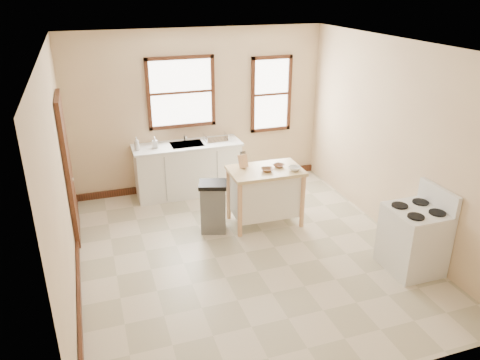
% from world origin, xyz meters
% --- Properties ---
extents(floor, '(5.00, 5.00, 0.00)m').
position_xyz_m(floor, '(0.00, 0.00, 0.00)').
color(floor, beige).
rests_on(floor, ground).
extents(ceiling, '(5.00, 5.00, 0.00)m').
position_xyz_m(ceiling, '(0.00, 0.00, 2.80)').
color(ceiling, white).
rests_on(ceiling, ground).
extents(wall_back, '(4.50, 0.04, 2.80)m').
position_xyz_m(wall_back, '(0.00, 2.50, 1.40)').
color(wall_back, beige).
rests_on(wall_back, ground).
extents(wall_left, '(0.04, 5.00, 2.80)m').
position_xyz_m(wall_left, '(-2.25, 0.00, 1.40)').
color(wall_left, beige).
rests_on(wall_left, ground).
extents(wall_right, '(0.04, 5.00, 2.80)m').
position_xyz_m(wall_right, '(2.25, 0.00, 1.40)').
color(wall_right, beige).
rests_on(wall_right, ground).
extents(window_main, '(1.17, 0.06, 1.22)m').
position_xyz_m(window_main, '(-0.30, 2.48, 1.75)').
color(window_main, '#361B0E').
rests_on(window_main, wall_back).
extents(window_side, '(0.77, 0.06, 1.37)m').
position_xyz_m(window_side, '(1.35, 2.48, 1.60)').
color(window_side, '#361B0E').
rests_on(window_side, wall_back).
extents(door_left, '(0.06, 0.90, 2.10)m').
position_xyz_m(door_left, '(-2.21, 1.30, 1.05)').
color(door_left, '#361B0E').
rests_on(door_left, ground).
extents(baseboard_back, '(4.50, 0.04, 0.12)m').
position_xyz_m(baseboard_back, '(0.00, 2.47, 0.06)').
color(baseboard_back, '#361B0E').
rests_on(baseboard_back, ground).
extents(baseboard_left, '(0.04, 5.00, 0.12)m').
position_xyz_m(baseboard_left, '(-2.22, 0.00, 0.06)').
color(baseboard_left, '#361B0E').
rests_on(baseboard_left, ground).
extents(sink_counter, '(1.86, 0.62, 0.92)m').
position_xyz_m(sink_counter, '(-0.30, 2.20, 0.46)').
color(sink_counter, white).
rests_on(sink_counter, ground).
extents(faucet, '(0.03, 0.03, 0.22)m').
position_xyz_m(faucet, '(-0.30, 2.38, 1.03)').
color(faucet, silver).
rests_on(faucet, sink_counter).
extents(soap_bottle_a, '(0.10, 0.10, 0.23)m').
position_xyz_m(soap_bottle_a, '(-1.15, 2.15, 1.03)').
color(soap_bottle_a, '#B2B2B2').
rests_on(soap_bottle_a, sink_counter).
extents(soap_bottle_b, '(0.10, 0.10, 0.20)m').
position_xyz_m(soap_bottle_b, '(-0.85, 2.17, 1.02)').
color(soap_bottle_b, '#B2B2B2').
rests_on(soap_bottle_b, sink_counter).
extents(dish_rack, '(0.48, 0.41, 0.10)m').
position_xyz_m(dish_rack, '(0.22, 2.22, 0.97)').
color(dish_rack, silver).
rests_on(dish_rack, sink_counter).
extents(kitchen_island, '(1.11, 0.72, 0.90)m').
position_xyz_m(kitchen_island, '(0.58, 0.75, 0.45)').
color(kitchen_island, '#E3BA85').
rests_on(kitchen_island, ground).
extents(knife_block, '(0.13, 0.13, 0.20)m').
position_xyz_m(knife_block, '(0.27, 0.91, 1.00)').
color(knife_block, tan).
rests_on(knife_block, kitchen_island).
extents(pepper_grinder, '(0.05, 0.05, 0.15)m').
position_xyz_m(pepper_grinder, '(0.31, 0.98, 0.97)').
color(pepper_grinder, '#411D11').
rests_on(pepper_grinder, kitchen_island).
extents(bowl_a, '(0.23, 0.23, 0.05)m').
position_xyz_m(bowl_a, '(0.57, 0.67, 0.92)').
color(bowl_a, brown).
rests_on(bowl_a, kitchen_island).
extents(bowl_b, '(0.22, 0.22, 0.04)m').
position_xyz_m(bowl_b, '(0.80, 0.77, 0.92)').
color(bowl_b, brown).
rests_on(bowl_b, kitchen_island).
extents(bowl_c, '(0.24, 0.24, 0.06)m').
position_xyz_m(bowl_c, '(0.97, 0.56, 0.92)').
color(bowl_c, silver).
rests_on(bowl_c, kitchen_island).
extents(trash_bin, '(0.49, 0.45, 0.79)m').
position_xyz_m(trash_bin, '(-0.25, 0.75, 0.39)').
color(trash_bin, '#5B5B59').
rests_on(trash_bin, ground).
extents(gas_stove, '(0.69, 0.70, 1.13)m').
position_xyz_m(gas_stove, '(1.92, -1.05, 0.56)').
color(gas_stove, silver).
rests_on(gas_stove, ground).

